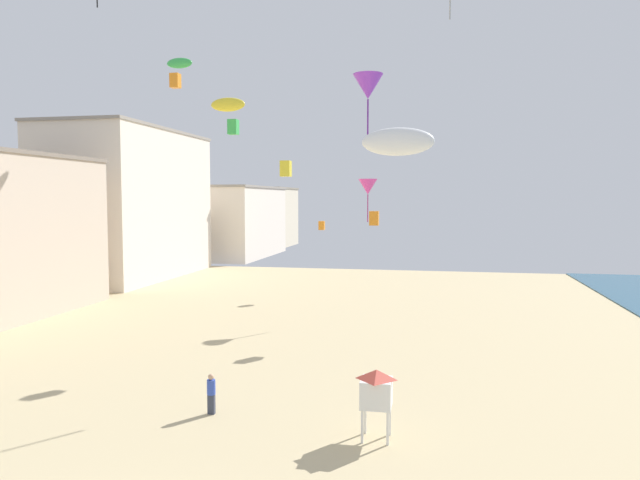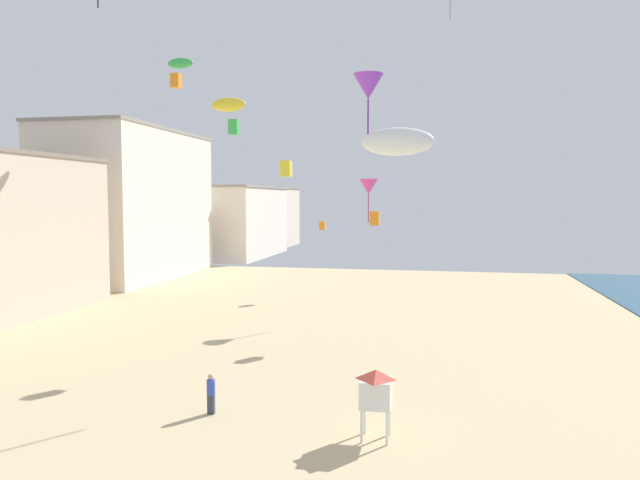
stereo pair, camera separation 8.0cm
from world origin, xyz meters
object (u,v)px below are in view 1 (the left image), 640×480
at_px(kite_magenta_delta, 368,187).
at_px(kite_flyer, 211,392).
at_px(kite_orange_box_2, 374,218).
at_px(lifeguard_stand, 376,389).
at_px(kite_yellow_box, 286,169).
at_px(kite_green_parafoil, 180,63).
at_px(kite_orange_box, 175,81).
at_px(kite_orange_box_3, 322,226).
at_px(kite_yellow_parafoil, 228,105).
at_px(kite_white_parafoil, 398,142).
at_px(kite_purple_delta, 368,87).
at_px(kite_green_box, 233,127).

bearing_deg(kite_magenta_delta, kite_flyer, -99.61).
bearing_deg(kite_orange_box_2, lifeguard_stand, -83.53).
bearing_deg(lifeguard_stand, kite_yellow_box, 109.64).
bearing_deg(kite_magenta_delta, kite_green_parafoil, -179.04).
height_order(kite_flyer, kite_orange_box, kite_orange_box).
bearing_deg(kite_orange_box_3, kite_orange_box, -126.41).
bearing_deg(lifeguard_stand, kite_yellow_parafoil, 113.69).
xyz_separation_m(kite_white_parafoil, kite_yellow_parafoil, (-14.13, 19.47, 4.88)).
bearing_deg(kite_yellow_box, kite_green_parafoil, 137.99).
xyz_separation_m(kite_orange_box_2, kite_yellow_parafoil, (-11.71, 5.37, 8.36)).
relative_size(kite_yellow_parafoil, kite_orange_box_3, 3.41).
distance_m(kite_orange_box, kite_purple_delta, 17.45).
bearing_deg(kite_yellow_box, kite_white_parafoil, -54.51).
xyz_separation_m(kite_flyer, kite_white_parafoil, (7.26, 1.63, 9.97)).
xyz_separation_m(kite_flyer, kite_green_parafoil, (-10.99, 21.67, 18.25)).
xyz_separation_m(lifeguard_stand, kite_orange_box_3, (-8.12, 31.09, 4.44)).
bearing_deg(kite_yellow_parafoil, kite_white_parafoil, -54.04).
relative_size(kite_flyer, kite_white_parafoil, 0.58).
bearing_deg(kite_orange_box, kite_yellow_box, -33.99).
height_order(lifeguard_stand, kite_orange_box, kite_orange_box).
xyz_separation_m(lifeguard_stand, kite_green_parafoil, (-17.75, 22.87, 17.33)).
xyz_separation_m(kite_green_parafoil, kite_green_box, (3.27, 2.97, -4.63)).
height_order(lifeguard_stand, kite_yellow_parafoil, kite_yellow_parafoil).
height_order(kite_yellow_parafoil, kite_green_parafoil, kite_green_parafoil).
xyz_separation_m(kite_white_parafoil, kite_green_box, (-14.98, 23.01, 3.64)).
bearing_deg(kite_orange_box_3, kite_orange_box_2, -66.37).
relative_size(kite_orange_box_2, kite_purple_delta, 0.25).
bearing_deg(kite_green_parafoil, kite_white_parafoil, -47.68).
relative_size(lifeguard_stand, kite_green_box, 2.10).
distance_m(lifeguard_stand, kite_orange_box_2, 17.93).
distance_m(kite_yellow_parafoil, kite_purple_delta, 16.54).
relative_size(kite_yellow_parafoil, kite_purple_delta, 0.74).
xyz_separation_m(kite_flyer, kite_purple_delta, (5.11, 9.76, 13.67)).
bearing_deg(kite_white_parafoil, kite_magenta_delta, 99.93).
height_order(kite_flyer, kite_purple_delta, kite_purple_delta).
relative_size(lifeguard_stand, kite_green_parafoil, 1.23).
height_order(kite_purple_delta, kite_green_box, kite_purple_delta).
bearing_deg(kite_orange_box, kite_orange_box_2, -10.27).
height_order(kite_white_parafoil, kite_orange_box_2, kite_white_parafoil).
distance_m(lifeguard_stand, kite_orange_box_3, 32.44).
bearing_deg(kite_green_parafoil, kite_orange_box_3, 40.49).
distance_m(kite_yellow_box, kite_orange_box_2, 6.92).
xyz_separation_m(kite_white_parafoil, kite_green_parafoil, (-18.25, 20.04, 8.27)).
relative_size(kite_orange_box_3, kite_purple_delta, 0.22).
xyz_separation_m(kite_magenta_delta, kite_orange_box_2, (1.13, -6.19, -2.13)).
xyz_separation_m(kite_orange_box, kite_yellow_parafoil, (2.98, 2.71, -1.37)).
distance_m(kite_white_parafoil, kite_orange_box_3, 29.91).
height_order(lifeguard_stand, kite_purple_delta, kite_purple_delta).
bearing_deg(kite_flyer, kite_orange_box_3, 159.12).
relative_size(lifeguard_stand, kite_orange_box_2, 2.79).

